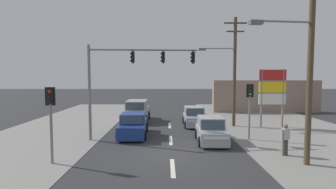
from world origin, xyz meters
TOP-DOWN VIEW (x-y plane):
  - ground_plane at (0.00, 0.00)m, footprint 140.00×140.00m
  - lane_dash_near at (0.00, -2.00)m, footprint 0.20×2.40m
  - lane_dash_mid at (0.00, 3.00)m, footprint 0.20×2.40m
  - lane_dash_far at (0.00, 8.00)m, footprint 0.20×2.40m
  - kerb_right_verge at (9.00, 2.00)m, footprint 10.00×44.00m
  - kerb_left_verge at (-8.50, 4.00)m, footprint 8.00×40.00m
  - utility_pole_foreground_right at (6.00, -1.69)m, footprint 3.78×0.61m
  - utility_pole_midground_right at (5.05, 7.64)m, footprint 3.78×0.38m
  - traffic_signal_mast at (-2.71, 3.17)m, footprint 6.88×0.69m
  - pedestal_signal_right_kerb at (5.01, 3.11)m, footprint 0.44×0.30m
  - pedestal_signal_left_kerb at (-5.58, -1.42)m, footprint 0.44×0.31m
  - shopping_plaza_sign at (8.09, 7.18)m, footprint 2.10×0.16m
  - shopfront_wall_far at (11.00, 16.00)m, footprint 12.00×1.00m
  - hatchback_receding_far at (2.03, 8.01)m, footprint 1.79×3.65m
  - sedan_crossing_left at (-2.52, 4.23)m, footprint 1.99×4.29m
  - suv_kerbside_parked at (-2.90, 10.13)m, footprint 2.12×4.57m
  - hatchback_oncoming_near at (2.48, 2.59)m, footprint 1.84×3.67m
  - pedestrian_at_kerb at (5.78, -0.28)m, footprint 0.53×0.33m

SIDE VIEW (x-z plane):
  - ground_plane at x=0.00m, z-range 0.00..0.00m
  - lane_dash_near at x=0.00m, z-range 0.00..0.01m
  - lane_dash_mid at x=0.00m, z-range 0.00..0.01m
  - lane_dash_far at x=0.00m, z-range 0.00..0.01m
  - kerb_right_verge at x=9.00m, z-range 0.00..0.02m
  - kerb_left_verge at x=-8.50m, z-range 0.00..0.02m
  - hatchback_receding_far at x=2.03m, z-range -0.06..1.47m
  - hatchback_oncoming_near at x=2.48m, z-range -0.06..1.47m
  - sedan_crossing_left at x=-2.52m, z-range -0.08..1.48m
  - suv_kerbside_parked at x=-2.90m, z-range -0.06..1.83m
  - pedestrian_at_kerb at x=5.78m, z-range 0.11..1.74m
  - shopfront_wall_far at x=11.00m, z-range 0.00..3.60m
  - pedestal_signal_right_kerb at x=5.01m, z-range 0.64..4.20m
  - pedestal_signal_left_kerb at x=-5.58m, z-range 0.64..4.20m
  - shopping_plaza_sign at x=8.09m, z-range 0.68..5.28m
  - traffic_signal_mast at x=-2.71m, z-range 1.35..7.35m
  - utility_pole_midground_right at x=5.05m, z-range 0.35..9.05m
  - utility_pole_foreground_right at x=6.00m, z-range 0.36..9.28m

